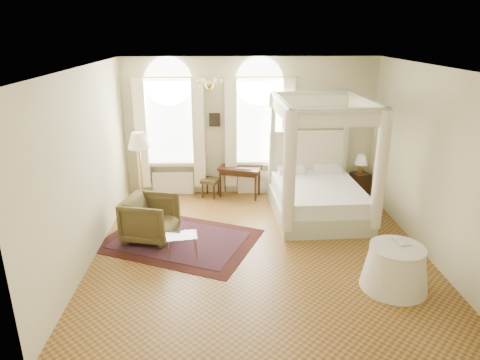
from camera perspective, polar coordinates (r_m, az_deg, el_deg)
The scene contains 18 objects.
ground at distance 8.10m, azimuth 2.59°, elevation -9.15°, with size 6.00×6.00×0.00m, color olive.
room_walls at distance 7.37m, azimuth 2.82°, elevation 4.50°, with size 6.00×6.00×6.00m.
window_left at distance 10.32m, azimuth -9.24°, elevation 5.81°, with size 1.62×0.27×3.29m.
window_right at distance 10.28m, azimuth 2.52°, elevation 5.99°, with size 1.62×0.27×3.29m.
chandelier at distance 8.35m, azimuth -4.11°, elevation 12.73°, with size 0.51×0.45×0.50m.
wall_pictures at distance 10.28m, azimuth 1.88°, elevation 8.30°, with size 2.54×0.03×0.39m.
canopy_bed at distance 9.38m, azimuth 10.42°, elevation -1.44°, with size 2.03×2.45×2.56m.
nightstand at distance 10.95m, azimuth 15.65°, elevation -0.49°, with size 0.39×0.35×0.56m, color #341E0E.
nightstand_lamp at distance 10.86m, azimuth 15.83°, elevation 2.47°, with size 0.30×0.30×0.43m.
writing_desk at distance 10.32m, azimuth -0.02°, elevation 1.15°, with size 1.10×0.79×0.75m.
laptop at distance 10.18m, azimuth 0.62°, elevation 1.62°, with size 0.36×0.23×0.03m, color black.
stool at distance 10.40m, azimuth -3.97°, elevation -0.26°, with size 0.51×0.51×0.45m.
armchair at distance 8.47m, azimuth -11.86°, elevation -5.03°, with size 0.91×0.94×0.85m, color #473B1E.
coffee_table at distance 7.84m, azimuth -7.77°, elevation -7.54°, with size 0.61×0.47×0.38m.
floor_lamp at distance 9.42m, azimuth -13.35°, elevation 4.63°, with size 0.47×0.47×1.82m.
oriental_rug at distance 8.48m, azimuth -8.02°, elevation -7.92°, with size 3.40×2.99×0.01m.
side_table at distance 7.26m, azimuth 19.98°, elevation -10.92°, with size 1.04×1.04×0.71m.
book at distance 7.20m, azimuth 20.10°, elevation -7.84°, with size 0.19×0.26×0.02m, color black.
Camera 1 is at (-0.64, -7.09, 3.88)m, focal length 32.00 mm.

